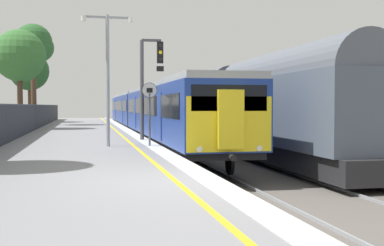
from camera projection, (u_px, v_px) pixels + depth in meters
The scene contains 9 objects.
ground at pixel (307, 204), 11.05m from camera, with size 17.40×110.00×1.21m.
commuter_train_at_platform at pixel (147, 110), 35.39m from camera, with size 2.83×42.13×3.81m.
freight_train_adjacent_track at pixel (236, 104), 27.97m from camera, with size 2.60×28.43×4.86m.
signal_gantry at pixel (148, 77), 22.89m from camera, with size 1.10×0.24×4.66m.
speed_limit_sign at pixel (150, 105), 19.35m from camera, with size 0.59×0.08×2.48m.
platform_lamp_mid at pixel (108, 68), 19.21m from camera, with size 2.00×0.20×5.10m.
background_tree_left at pixel (35, 45), 40.23m from camera, with size 3.16×3.04×8.23m.
background_tree_centre at pixel (20, 58), 33.58m from camera, with size 3.52×3.56×6.74m.
background_tree_back at pixel (29, 72), 47.12m from camera, with size 3.69×3.69×6.73m.
Camera 1 is at (-2.17, -10.19, 1.59)m, focal length 46.33 mm.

